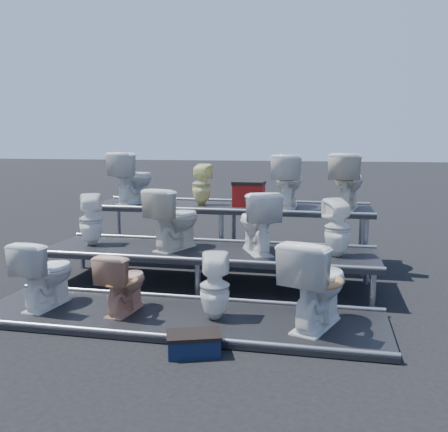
% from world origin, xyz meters
% --- Properties ---
extents(ground, '(80.00, 80.00, 0.00)m').
position_xyz_m(ground, '(0.00, 0.00, 0.00)').
color(ground, black).
rests_on(ground, ground).
extents(tier_front, '(4.20, 1.20, 0.06)m').
position_xyz_m(tier_front, '(0.00, -1.30, 0.03)').
color(tier_front, black).
rests_on(tier_front, ground).
extents(tier_mid, '(4.20, 1.20, 0.46)m').
position_xyz_m(tier_mid, '(0.00, 0.00, 0.23)').
color(tier_mid, black).
rests_on(tier_mid, ground).
extents(tier_back, '(4.20, 1.20, 0.86)m').
position_xyz_m(tier_back, '(0.00, 1.30, 0.43)').
color(tier_back, black).
rests_on(tier_back, ground).
extents(toilet_0, '(0.48, 0.76, 0.74)m').
position_xyz_m(toilet_0, '(-1.46, -1.30, 0.43)').
color(toilet_0, silver).
rests_on(toilet_0, tier_front).
extents(toilet_1, '(0.43, 0.66, 0.64)m').
position_xyz_m(toilet_1, '(-0.58, -1.30, 0.38)').
color(toilet_1, tan).
rests_on(toilet_1, tier_front).
extents(toilet_2, '(0.34, 0.35, 0.66)m').
position_xyz_m(toilet_2, '(0.39, -1.30, 0.39)').
color(toilet_2, silver).
rests_on(toilet_2, tier_front).
extents(toilet_3, '(0.75, 0.96, 0.86)m').
position_xyz_m(toilet_3, '(1.39, -1.30, 0.49)').
color(toilet_3, silver).
rests_on(toilet_3, tier_front).
extents(toilet_4, '(0.40, 0.41, 0.67)m').
position_xyz_m(toilet_4, '(-1.58, 0.00, 0.80)').
color(toilet_4, silver).
rests_on(toilet_4, tier_mid).
extents(toilet_5, '(0.68, 0.87, 0.78)m').
position_xyz_m(toilet_5, '(-0.43, 0.00, 0.85)').
color(toilet_5, silver).
rests_on(toilet_5, tier_mid).
extents(toilet_6, '(0.70, 0.86, 0.77)m').
position_xyz_m(toilet_6, '(0.63, 0.00, 0.84)').
color(toilet_6, silver).
rests_on(toilet_6, tier_mid).
extents(toilet_7, '(0.41, 0.41, 0.69)m').
position_xyz_m(toilet_7, '(1.59, 0.00, 0.80)').
color(toilet_7, silver).
rests_on(toilet_7, tier_mid).
extents(toilet_8, '(0.60, 0.86, 0.80)m').
position_xyz_m(toilet_8, '(-1.50, 1.30, 1.26)').
color(toilet_8, silver).
rests_on(toilet_8, tier_back).
extents(toilet_9, '(0.31, 0.32, 0.62)m').
position_xyz_m(toilet_9, '(-0.41, 1.30, 1.17)').
color(toilet_9, beige).
rests_on(toilet_9, tier_back).
extents(toilet_10, '(0.45, 0.77, 0.78)m').
position_xyz_m(toilet_10, '(0.89, 1.30, 1.25)').
color(toilet_10, silver).
rests_on(toilet_10, tier_back).
extents(toilet_11, '(0.57, 0.85, 0.80)m').
position_xyz_m(toilet_11, '(1.73, 1.30, 1.26)').
color(toilet_11, silver).
rests_on(toilet_11, tier_back).
extents(red_crate, '(0.45, 0.36, 0.32)m').
position_xyz_m(red_crate, '(0.31, 1.33, 1.02)').
color(red_crate, maroon).
rests_on(red_crate, tier_back).
extents(step_stool, '(0.51, 0.40, 0.16)m').
position_xyz_m(step_stool, '(0.38, -2.03, 0.08)').
color(step_stool, black).
rests_on(step_stool, ground).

